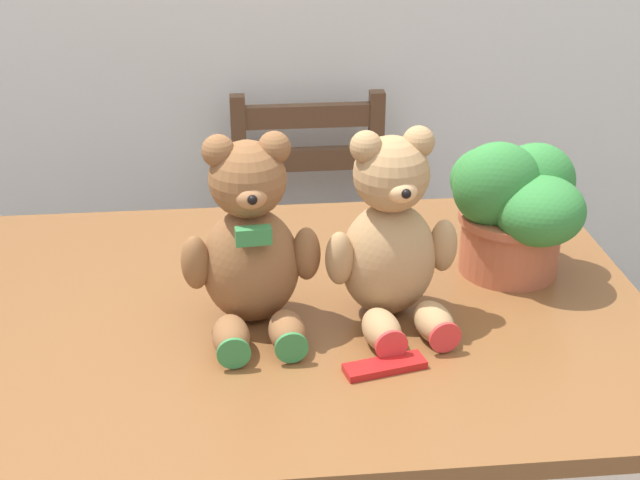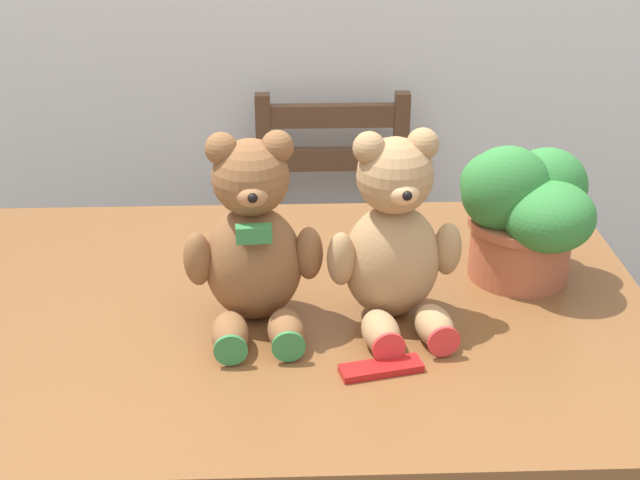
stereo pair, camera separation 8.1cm
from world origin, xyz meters
The scene contains 6 objects.
dining_table centered at (0.00, 0.43, 0.66)m, with size 1.24×0.87×0.78m.
wooden_chair_behind centered at (0.12, 1.23, 0.45)m, with size 0.41×0.45×0.87m.
teddy_bear_left centered at (-0.06, 0.39, 0.91)m, with size 0.23×0.23×0.32m.
teddy_bear_right centered at (0.17, 0.39, 0.91)m, with size 0.23×0.24×0.32m.
potted_plant centered at (0.41, 0.52, 0.91)m, with size 0.23×0.24×0.25m.
chocolate_bar centered at (0.13, 0.23, 0.78)m, with size 0.13×0.04×0.01m, color red.
Camera 1 is at (-0.08, -0.88, 1.54)m, focal length 50.00 mm.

